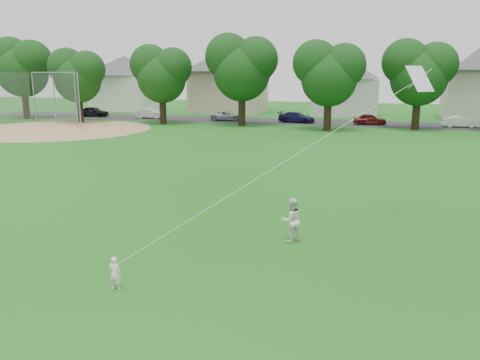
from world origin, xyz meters
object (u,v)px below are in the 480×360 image
(toddler, at_px, (115,273))
(baseball_backstop, at_px, (50,99))
(older_boy, at_px, (291,220))
(kite, at_px, (292,157))

(toddler, distance_m, baseball_backstop, 43.11)
(toddler, distance_m, older_boy, 5.99)
(kite, bearing_deg, older_boy, 96.59)
(toddler, height_order, baseball_backstop, baseball_backstop)
(older_boy, height_order, kite, kite)
(kite, xyz_separation_m, baseball_backstop, (-31.17, 29.14, -0.19))
(toddler, height_order, kite, kite)
(baseball_backstop, bearing_deg, kite, -43.07)
(toddler, relative_size, older_boy, 0.60)
(older_boy, distance_m, kite, 2.28)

